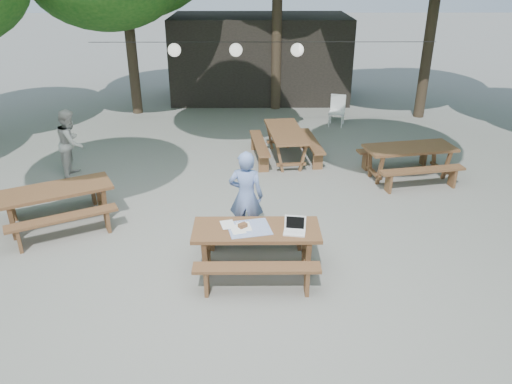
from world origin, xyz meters
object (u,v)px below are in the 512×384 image
object	(u,v)px
woman	(246,196)
plastic_chair	(336,117)
picnic_table_nw	(58,206)
main_picnic_table	(256,248)
second_person	(71,143)

from	to	relation	value
woman	plastic_chair	xyz separation A→B (m)	(2.63, 6.59, -0.57)
picnic_table_nw	woman	xyz separation A→B (m)	(3.53, -0.51, 0.44)
main_picnic_table	second_person	world-z (taller)	second_person
woman	plastic_chair	distance (m)	7.12
main_picnic_table	woman	bearing A→B (deg)	99.76
second_person	plastic_chair	size ratio (longest dim) A/B	1.72
main_picnic_table	plastic_chair	distance (m)	7.97
main_picnic_table	plastic_chair	xyz separation A→B (m)	(2.46, 7.58, -0.13)
picnic_table_nw	second_person	bearing A→B (deg)	74.25
second_person	plastic_chair	distance (m)	7.60
woman	plastic_chair	bearing A→B (deg)	-103.52
plastic_chair	second_person	bearing A→B (deg)	-134.82
main_picnic_table	second_person	bearing A→B (deg)	136.78
picnic_table_nw	woman	bearing A→B (deg)	-35.30
main_picnic_table	woman	size ratio (longest dim) A/B	1.20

